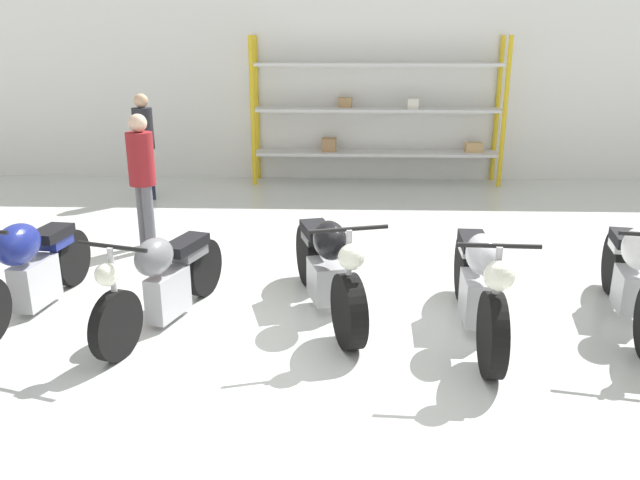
% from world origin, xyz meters
% --- Properties ---
extents(ground_plane, '(30.00, 30.00, 0.00)m').
position_xyz_m(ground_plane, '(0.00, 0.00, 0.00)').
color(ground_plane, silver).
extents(back_wall, '(30.00, 0.08, 3.60)m').
position_xyz_m(back_wall, '(0.00, 6.49, 1.80)').
color(back_wall, white).
rests_on(back_wall, ground_plane).
extents(shelving_rack, '(4.46, 0.63, 2.58)m').
position_xyz_m(shelving_rack, '(0.82, 6.13, 1.28)').
color(shelving_rack, gold).
rests_on(shelving_rack, ground_plane).
extents(motorcycle_blue, '(0.61, 2.00, 1.02)m').
position_xyz_m(motorcycle_blue, '(-2.75, 0.22, 0.46)').
color(motorcycle_blue, black).
rests_on(motorcycle_blue, ground_plane).
extents(motorcycle_grey, '(0.85, 1.96, 0.97)m').
position_xyz_m(motorcycle_grey, '(-1.40, 0.02, 0.44)').
color(motorcycle_grey, black).
rests_on(motorcycle_grey, ground_plane).
extents(motorcycle_black, '(0.89, 2.11, 1.05)m').
position_xyz_m(motorcycle_black, '(0.07, 0.32, 0.46)').
color(motorcycle_black, black).
rests_on(motorcycle_black, ground_plane).
extents(motorcycle_silver, '(0.62, 2.18, 1.06)m').
position_xyz_m(motorcycle_silver, '(1.40, -0.08, 0.47)').
color(motorcycle_silver, black).
rests_on(motorcycle_silver, ground_plane).
extents(motorcycle_white, '(0.73, 2.07, 1.05)m').
position_xyz_m(motorcycle_white, '(2.87, 0.22, 0.47)').
color(motorcycle_white, black).
rests_on(motorcycle_white, ground_plane).
extents(person_browsing, '(0.45, 0.45, 1.67)m').
position_xyz_m(person_browsing, '(-2.23, 2.19, 0.98)').
color(person_browsing, '#595960').
rests_on(person_browsing, ground_plane).
extents(person_near_rack, '(0.45, 0.45, 1.70)m').
position_xyz_m(person_near_rack, '(-2.99, 4.75, 1.00)').
color(person_near_rack, '#1E2338').
rests_on(person_near_rack, ground_plane).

